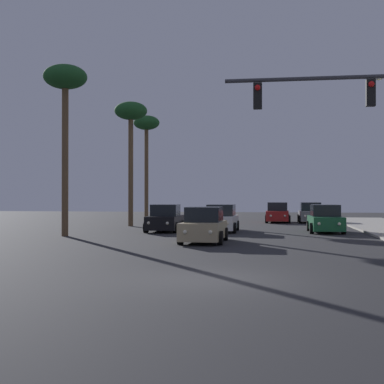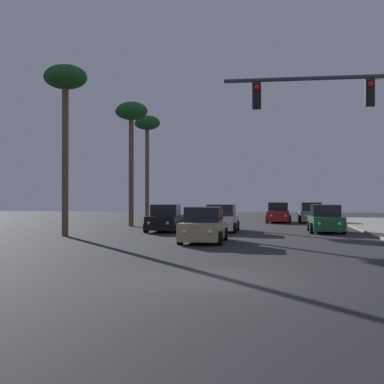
% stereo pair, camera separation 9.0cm
% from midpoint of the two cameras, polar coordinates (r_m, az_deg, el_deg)
% --- Properties ---
extents(ground_plane, '(120.00, 120.00, 0.00)m').
position_cam_midpoint_polar(ground_plane, '(14.22, 2.10, -9.31)').
color(ground_plane, '#28282B').
extents(car_tan, '(2.04, 4.32, 1.68)m').
position_cam_midpoint_polar(car_tan, '(25.37, 1.35, -3.68)').
color(car_tan, tan).
rests_on(car_tan, ground).
extents(car_green, '(2.04, 4.33, 1.68)m').
position_cam_midpoint_polar(car_green, '(33.31, 14.14, -2.90)').
color(car_green, '#195933').
rests_on(car_green, ground).
extents(car_red, '(2.04, 4.33, 1.68)m').
position_cam_midpoint_polar(car_red, '(45.27, 9.24, -2.26)').
color(car_red, maroon).
rests_on(car_red, ground).
extents(car_grey, '(2.04, 4.31, 1.68)m').
position_cam_midpoint_polar(car_grey, '(45.55, 12.64, -2.25)').
color(car_grey, slate).
rests_on(car_grey, ground).
extents(car_white, '(2.04, 4.33, 1.68)m').
position_cam_midpoint_polar(car_white, '(33.04, 3.22, -2.94)').
color(car_white, silver).
rests_on(car_white, ground).
extents(car_black, '(2.04, 4.34, 1.68)m').
position_cam_midpoint_polar(car_black, '(33.26, -2.78, -2.92)').
color(car_black, black).
rests_on(car_black, ground).
extents(traffic_light_mast, '(7.66, 0.36, 6.50)m').
position_cam_midpoint_polar(traffic_light_mast, '(19.16, 19.88, 7.24)').
color(traffic_light_mast, '#38383D').
rests_on(traffic_light_mast, sidewalk_right).
extents(palm_tree_far, '(2.40, 2.40, 9.64)m').
position_cam_midpoint_polar(palm_tree_far, '(49.71, -4.76, 6.70)').
color(palm_tree_far, brown).
rests_on(palm_tree_far, ground).
extents(palm_tree_mid, '(2.40, 2.40, 9.12)m').
position_cam_midpoint_polar(palm_tree_mid, '(39.75, -6.44, 7.84)').
color(palm_tree_mid, brown).
rests_on(palm_tree_mid, ground).
extents(palm_tree_near, '(2.40, 2.40, 9.43)m').
position_cam_midpoint_polar(palm_tree_near, '(30.76, -13.28, 10.82)').
color(palm_tree_near, brown).
rests_on(palm_tree_near, ground).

